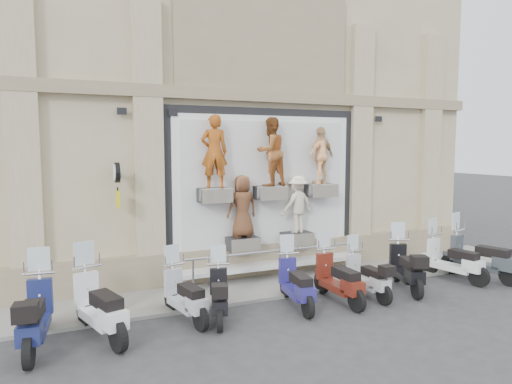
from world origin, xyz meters
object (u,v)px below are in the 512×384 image
scooter_c (185,285)px  scooter_i (454,251)px  clock_sign_bracket (117,179)px  scooter_e (296,274)px  scooter_f (338,268)px  scooter_g (367,268)px  scooter_j (481,248)px  scooter_a (35,303)px  scooter_h (406,258)px  scooter_d (219,285)px  guard_rail (280,267)px  scooter_b (99,293)px

scooter_c → scooter_i: 7.23m
clock_sign_bracket → scooter_e: 4.53m
scooter_f → scooter_i: scooter_i is taller
scooter_c → scooter_g: (4.30, -0.30, -0.04)m
scooter_j → scooter_g: bearing=161.8°
scooter_a → scooter_c: bearing=11.3°
scooter_c → scooter_f: bearing=-16.8°
scooter_h → scooter_d: bearing=-158.9°
clock_sign_bracket → scooter_h: bearing=-17.7°
guard_rail → scooter_f: (0.61, -1.70, 0.32)m
scooter_f → scooter_g: 0.83m
guard_rail → clock_sign_bracket: 4.57m
scooter_f → scooter_j: (4.45, -0.06, 0.08)m
scooter_e → scooter_a: bearing=-172.3°
scooter_a → scooter_e: bearing=6.4°
scooter_g → scooter_i: size_ratio=0.88×
scooter_b → scooter_i: scooter_b is taller
guard_rail → scooter_d: bearing=-144.5°
scooter_b → scooter_i: bearing=-16.5°
scooter_g → scooter_j: 3.64m
guard_rail → scooter_f: scooter_f is taller
scooter_d → clock_sign_bracket: bearing=147.7°
scooter_b → scooter_e: 4.10m
scooter_d → scooter_g: size_ratio=1.03×
guard_rail → scooter_i: bearing=-18.9°
guard_rail → clock_sign_bracket: size_ratio=4.96×
scooter_h → scooter_i: (1.72, 0.13, -0.00)m
guard_rail → scooter_g: 2.21m
scooter_b → scooter_e: (4.10, -0.03, -0.10)m
scooter_e → scooter_g: 1.86m
scooter_b → scooter_g: bearing=-17.9°
scooter_a → scooter_c: size_ratio=1.14×
scooter_f → scooter_i: 3.76m
scooter_a → scooter_f: bearing=5.6°
guard_rail → scooter_i: 4.63m
clock_sign_bracket → scooter_d: size_ratio=0.58×
scooter_e → scooter_h: 3.08m
scooter_g → scooter_j: size_ratio=0.80×
scooter_a → scooter_d: scooter_a is taller
clock_sign_bracket → scooter_f: clock_sign_bracket is taller
scooter_c → scooter_e: scooter_e is taller
scooter_f → scooter_c: bearing=174.4°
scooter_j → scooter_i: bearing=143.3°
guard_rail → scooter_i: (4.36, -1.50, 0.33)m
clock_sign_bracket → guard_rail: bearing=-6.8°
scooter_f → scooter_h: 2.04m
scooter_b → scooter_f: scooter_b is taller
scooter_e → scooter_h: size_ratio=0.95×
scooter_i → scooter_j: scooter_j is taller
scooter_a → scooter_j: scooter_j is taller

